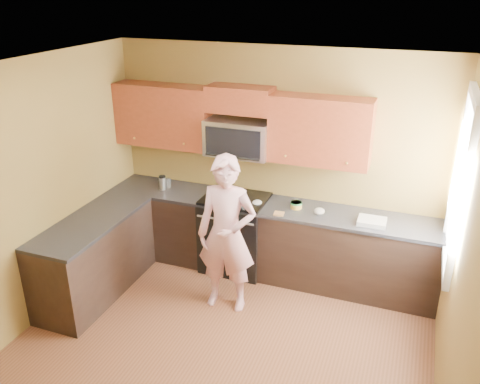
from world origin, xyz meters
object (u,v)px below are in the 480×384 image
at_px(travel_mug, 163,189).
at_px(woman, 227,235).
at_px(microwave, 239,155).
at_px(stove, 235,233).
at_px(frying_pan, 238,204).
at_px(butter_tub, 296,208).

bearing_deg(travel_mug, woman, -33.08).
height_order(microwave, woman, woman).
relative_size(stove, microwave, 1.25).
height_order(frying_pan, butter_tub, frying_pan).
height_order(butter_tub, travel_mug, travel_mug).
height_order(woman, butter_tub, woman).
bearing_deg(stove, butter_tub, 1.61).
bearing_deg(woman, travel_mug, 142.39).
bearing_deg(frying_pan, stove, 122.54).
bearing_deg(microwave, travel_mug, -171.60).
bearing_deg(woman, microwave, 98.05).
height_order(microwave, butter_tub, microwave).
distance_m(stove, frying_pan, 0.51).
distance_m(woman, butter_tub, 0.97).
relative_size(woman, travel_mug, 9.66).
bearing_deg(travel_mug, frying_pan, -7.78).
height_order(woman, travel_mug, woman).
distance_m(microwave, travel_mug, 1.11).
bearing_deg(woman, stove, 99.98).
bearing_deg(butter_tub, microwave, 172.06).
bearing_deg(travel_mug, microwave, 8.40).
bearing_deg(stove, frying_pan, -60.85).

